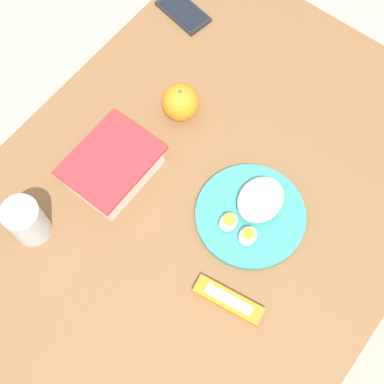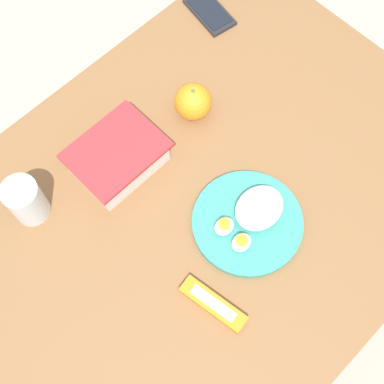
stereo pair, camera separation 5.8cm
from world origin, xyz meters
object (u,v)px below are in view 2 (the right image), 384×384
at_px(cell_phone, 210,12).
at_px(drinking_glass, 26,201).
at_px(food_container, 118,158).
at_px(rice_plate, 250,219).
at_px(candy_bar, 213,304).
at_px(orange_fruit, 193,101).

relative_size(cell_phone, drinking_glass, 1.36).
relative_size(food_container, cell_phone, 1.33).
bearing_deg(cell_phone, rice_plate, -126.76).
bearing_deg(food_container, candy_bar, -101.40).
bearing_deg(food_container, orange_fruit, -4.52).
bearing_deg(rice_plate, food_container, 109.74).
relative_size(rice_plate, drinking_glass, 2.17).
xyz_separation_m(orange_fruit, drinking_glass, (-0.42, 0.07, 0.01)).
height_order(rice_plate, candy_bar, rice_plate).
height_order(candy_bar, cell_phone, candy_bar).
bearing_deg(rice_plate, cell_phone, 53.24).
height_order(rice_plate, cell_phone, rice_plate).
bearing_deg(candy_bar, orange_fruit, 50.53).
relative_size(orange_fruit, candy_bar, 0.58).
height_order(food_container, candy_bar, food_container).
bearing_deg(candy_bar, food_container, 78.60).
xyz_separation_m(food_container, candy_bar, (-0.07, -0.36, -0.02)).
relative_size(food_container, candy_bar, 1.32).
distance_m(food_container, drinking_glass, 0.21).
bearing_deg(orange_fruit, candy_bar, -129.47).
distance_m(orange_fruit, drinking_glass, 0.42).
distance_m(orange_fruit, candy_bar, 0.45).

